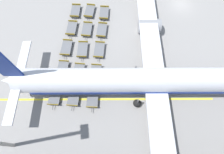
% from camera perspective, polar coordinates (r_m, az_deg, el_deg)
% --- Properties ---
extents(ground_plane, '(500.00, 500.00, 0.00)m').
position_cam_1_polar(ground_plane, '(40.65, 21.55, 21.17)').
color(ground_plane, gray).
extents(airplane, '(45.56, 47.36, 13.29)m').
position_cam_1_polar(airplane, '(26.18, 16.41, -1.11)').
color(airplane, silver).
rests_on(airplane, ground_plane).
extents(baggage_dolly_row_near_col_a, '(3.90, 2.22, 0.92)m').
position_cam_1_polar(baggage_dolly_row_near_col_a, '(36.88, -11.83, 20.30)').
color(baggage_dolly_row_near_col_a, slate).
rests_on(baggage_dolly_row_near_col_a, ground_plane).
extents(baggage_dolly_row_near_col_b, '(3.90, 2.30, 0.92)m').
position_cam_1_polar(baggage_dolly_row_near_col_b, '(34.14, -13.01, 15.22)').
color(baggage_dolly_row_near_col_b, slate).
rests_on(baggage_dolly_row_near_col_b, ground_plane).
extents(baggage_dolly_row_near_col_c, '(3.90, 2.30, 0.92)m').
position_cam_1_polar(baggage_dolly_row_near_col_c, '(31.73, -14.66, 9.18)').
color(baggage_dolly_row_near_col_c, slate).
rests_on(baggage_dolly_row_near_col_c, ground_plane).
extents(baggage_dolly_row_near_col_d, '(3.90, 2.28, 0.92)m').
position_cam_1_polar(baggage_dolly_row_near_col_d, '(29.68, -15.85, 2.32)').
color(baggage_dolly_row_near_col_d, slate).
rests_on(baggage_dolly_row_near_col_d, ground_plane).
extents(baggage_dolly_row_near_col_e, '(3.90, 2.23, 0.92)m').
position_cam_1_polar(baggage_dolly_row_near_col_e, '(28.22, -18.11, -5.71)').
color(baggage_dolly_row_near_col_e, slate).
rests_on(baggage_dolly_row_near_col_e, ground_plane).
extents(baggage_dolly_row_mid_a_col_a, '(3.90, 2.47, 0.92)m').
position_cam_1_polar(baggage_dolly_row_mid_a_col_a, '(36.43, -7.31, 20.51)').
color(baggage_dolly_row_mid_a_col_a, slate).
rests_on(baggage_dolly_row_mid_a_col_a, ground_plane).
extents(baggage_dolly_row_mid_a_col_b, '(3.90, 2.33, 0.92)m').
position_cam_1_polar(baggage_dolly_row_mid_a_col_b, '(33.45, -8.19, 15.06)').
color(baggage_dolly_row_mid_a_col_b, slate).
rests_on(baggage_dolly_row_mid_a_col_b, ground_plane).
extents(baggage_dolly_row_mid_a_col_c, '(3.90, 2.17, 0.92)m').
position_cam_1_polar(baggage_dolly_row_mid_a_col_c, '(30.93, -9.60, 8.76)').
color(baggage_dolly_row_mid_a_col_c, slate).
rests_on(baggage_dolly_row_mid_a_col_c, ground_plane).
extents(baggage_dolly_row_mid_a_col_d, '(3.90, 2.37, 0.92)m').
position_cam_1_polar(baggage_dolly_row_mid_a_col_d, '(28.85, -10.91, 1.47)').
color(baggage_dolly_row_mid_a_col_d, slate).
rests_on(baggage_dolly_row_mid_a_col_d, ground_plane).
extents(baggage_dolly_row_mid_a_col_e, '(3.90, 2.30, 0.92)m').
position_cam_1_polar(baggage_dolly_row_mid_a_col_e, '(27.42, -12.34, -6.15)').
color(baggage_dolly_row_mid_a_col_e, slate).
rests_on(baggage_dolly_row_mid_a_col_e, ground_plane).
extents(baggage_dolly_row_mid_b_col_a, '(3.90, 2.24, 0.92)m').
position_cam_1_polar(baggage_dolly_row_mid_b_col_a, '(35.85, -2.60, 20.09)').
color(baggage_dolly_row_mid_b_col_a, slate).
rests_on(baggage_dolly_row_mid_b_col_a, ground_plane).
extents(baggage_dolly_row_mid_b_col_b, '(3.90, 2.37, 0.92)m').
position_cam_1_polar(baggage_dolly_row_mid_b_col_b, '(33.09, -3.35, 14.98)').
color(baggage_dolly_row_mid_b_col_b, slate).
rests_on(baggage_dolly_row_mid_b_col_b, ground_plane).
extents(baggage_dolly_row_mid_b_col_c, '(3.90, 2.33, 0.92)m').
position_cam_1_polar(baggage_dolly_row_mid_b_col_c, '(30.56, -4.18, 8.77)').
color(baggage_dolly_row_mid_b_col_c, slate).
rests_on(baggage_dolly_row_mid_b_col_c, ground_plane).
extents(baggage_dolly_row_mid_b_col_d, '(3.90, 2.32, 0.92)m').
position_cam_1_polar(baggage_dolly_row_mid_b_col_d, '(28.37, -5.43, 1.14)').
color(baggage_dolly_row_mid_b_col_d, slate).
rests_on(baggage_dolly_row_mid_b_col_d, ground_plane).
extents(baggage_dolly_row_mid_b_col_e, '(3.90, 2.17, 0.92)m').
position_cam_1_polar(baggage_dolly_row_mid_b_col_e, '(26.88, -6.34, -6.76)').
color(baggage_dolly_row_mid_b_col_e, slate).
rests_on(baggage_dolly_row_mid_b_col_e, ground_plane).
extents(stand_guidance_stripe, '(5.20, 36.20, 0.01)m').
position_cam_1_polar(stand_guidance_stripe, '(27.28, -5.66, -7.25)').
color(stand_guidance_stripe, yellow).
rests_on(stand_guidance_stripe, ground_plane).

